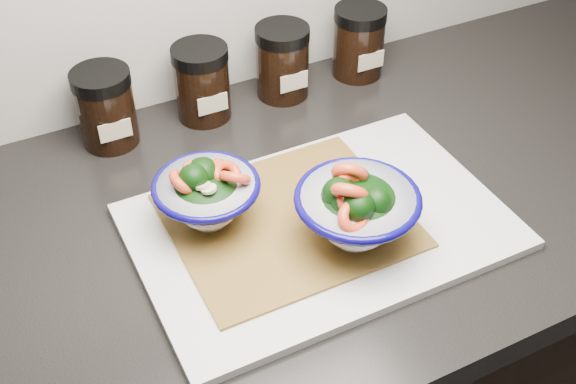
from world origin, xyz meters
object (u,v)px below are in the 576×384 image
cutting_board (320,226)px  bowl_right (356,209)px  bowl_left (207,194)px  spice_jar_c (282,62)px  spice_jar_b (202,83)px  spice_jar_d (359,42)px  spice_jar_a (106,108)px

cutting_board → bowl_right: size_ratio=3.04×
bowl_left → spice_jar_c: bearing=47.0°
spice_jar_c → bowl_left: bearing=-133.0°
bowl_right → spice_jar_c: size_ratio=1.31×
spice_jar_b → spice_jar_d: 0.26m
spice_jar_c → spice_jar_a: bearing=180.0°
spice_jar_c → spice_jar_d: 0.13m
bowl_right → spice_jar_a: bowl_right is taller
spice_jar_a → spice_jar_b: (0.14, 0.00, 0.00)m
spice_jar_a → spice_jar_c: 0.27m
bowl_right → spice_jar_a: (-0.20, 0.34, -0.01)m
spice_jar_a → spice_jar_b: size_ratio=1.00×
bowl_right → spice_jar_d: bearing=58.6°
spice_jar_a → spice_jar_c: same height
spice_jar_d → spice_jar_a: bearing=180.0°
cutting_board → spice_jar_b: size_ratio=3.98×
bowl_left → spice_jar_a: 0.24m
cutting_board → spice_jar_c: bearing=72.2°
bowl_left → cutting_board: bearing=-27.8°
spice_jar_a → spice_jar_b: 0.14m
bowl_left → spice_jar_c: spice_jar_c is taller
spice_jar_d → bowl_right: bearing=-121.4°
bowl_right → spice_jar_b: bowl_right is taller
cutting_board → spice_jar_d: 0.38m
cutting_board → spice_jar_d: (0.23, 0.30, 0.05)m
bowl_right → spice_jar_c: bearing=77.7°
cutting_board → spice_jar_c: 0.31m
bowl_left → spice_jar_d: bearing=33.5°
cutting_board → bowl_right: bearing=-65.2°
bowl_left → spice_jar_b: bearing=69.7°
cutting_board → bowl_right: bowl_right is taller
cutting_board → spice_jar_d: bearing=52.2°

